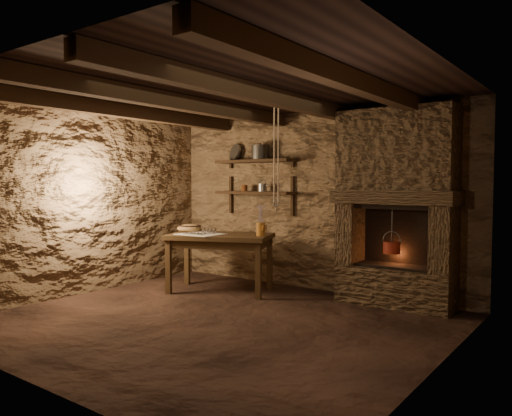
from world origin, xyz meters
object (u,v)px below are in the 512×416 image
Objects in this scene: work_table at (220,261)px; wooden_bowl at (190,228)px; stoneware_jug at (261,223)px; iron_stockpot at (260,153)px; red_pot at (392,247)px.

wooden_bowl reaches higher than work_table.
work_table is 0.78m from stoneware_jug.
work_table is at bearing -2.80° from wooden_bowl.
work_table is 4.31× the size of wooden_bowl.
wooden_bowl is 1.45m from iron_stockpot.
iron_stockpot is 2.30m from red_pot.
red_pot is at bearing -3.46° from iron_stockpot.
work_table is 0.70m from wooden_bowl.
iron_stockpot reaches higher than stoneware_jug.
stoneware_jug is 0.74× the size of red_pot.
stoneware_jug is 1.64× the size of iron_stockpot.
work_table is at bearing -101.16° from iron_stockpot.
red_pot is at bearing 11.74° from wooden_bowl.
iron_stockpot is (-0.42, 0.57, 0.93)m from stoneware_jug.
stoneware_jug is 1.64m from red_pot.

